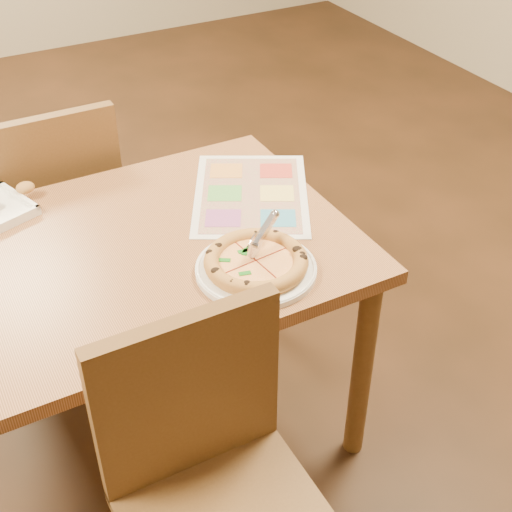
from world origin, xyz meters
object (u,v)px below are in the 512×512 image
menu (251,194)px  pizza (256,262)px  pizza_cutter (262,234)px  chair_near (209,461)px  plate (256,269)px  chair_far (55,198)px  dining_table (112,281)px

menu → pizza: bearing=-115.9°
pizza_cutter → pizza: bearing=-168.0°
chair_near → plate: (0.31, 0.36, 0.16)m
chair_far → pizza_cutter: size_ratio=3.83×
pizza → dining_table: bearing=142.2°
dining_table → chair_far: chair_far is taller
pizza → pizza_cutter: size_ratio=2.15×
dining_table → plate: 0.40m
chair_far → pizza: size_ratio=1.78×
dining_table → chair_near: (0.00, -0.60, -0.07)m
pizza → pizza_cutter: (0.04, 0.03, 0.05)m
menu → chair_far: bearing=132.6°
chair_near → menu: chair_near is taller
dining_table → plate: size_ratio=4.23×
chair_far → pizza_cutter: chair_far is taller
chair_far → pizza: bearing=110.2°
chair_far → menu: bearing=132.6°
plate → pizza: bearing=59.9°
pizza → plate: bearing=-120.1°
plate → menu: (0.16, 0.33, -0.01)m
menu → plate: bearing=-116.0°
dining_table → chair_near: bearing=-90.0°
plate → pizza_cutter: (0.04, 0.04, 0.07)m
dining_table → pizza_cutter: 0.44m
plate → chair_far: bearing=110.0°
chair_near → chair_far: (-0.00, 1.20, 0.00)m
pizza_cutter → menu: pizza_cutter is taller
dining_table → pizza: pizza is taller
chair_far → chair_near: bearing=90.0°
dining_table → pizza: bearing=-37.8°
dining_table → chair_far: 0.61m
chair_far → menu: size_ratio=1.02×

